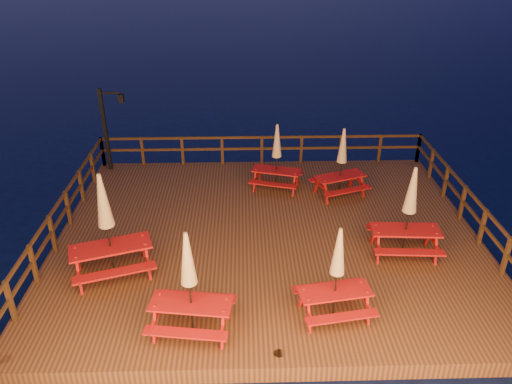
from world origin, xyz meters
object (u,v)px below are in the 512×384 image
picnic_table_1 (337,272)px  picnic_table_2 (342,161)px  picnic_table_0 (409,211)px  lamp_post (109,122)px

picnic_table_1 → picnic_table_2: same height
picnic_table_0 → picnic_table_1: picnic_table_0 is taller
lamp_post → picnic_table_2: bearing=-15.9°
picnic_table_2 → picnic_table_1: bearing=-121.4°
lamp_post → picnic_table_1: (6.70, -8.02, -0.59)m
picnic_table_0 → picnic_table_2: (-1.12, 3.42, -0.13)m
picnic_table_2 → lamp_post: bearing=143.9°
lamp_post → picnic_table_0: (8.97, -5.66, -0.46)m
picnic_table_2 → picnic_table_0: bearing=-92.0°
picnic_table_1 → picnic_table_2: 5.90m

